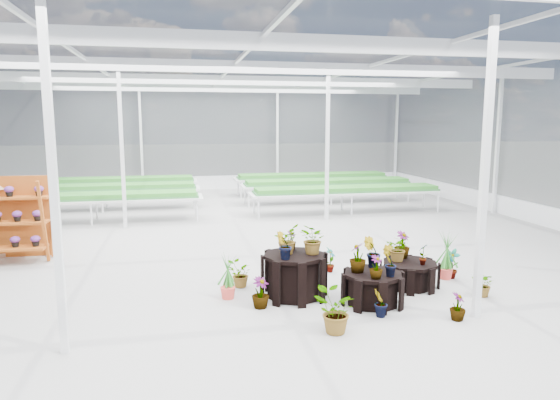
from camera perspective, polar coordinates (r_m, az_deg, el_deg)
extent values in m
plane|color=gray|center=(11.13, -3.60, -6.76)|extent=(24.00, 24.00, 0.00)
cylinder|color=black|center=(8.71, 1.64, -8.62)|extent=(1.12, 1.12, 0.76)
cylinder|color=black|center=(8.55, 10.56, -9.91)|extent=(1.09, 1.09, 0.54)
cylinder|color=black|center=(9.56, 14.58, -8.22)|extent=(1.36, 1.36, 0.47)
imported|color=#2C7527|center=(8.58, 0.72, -4.53)|extent=(0.54, 0.57, 0.50)
imported|color=#2C7527|center=(8.55, 3.87, -4.51)|extent=(0.55, 0.58, 0.52)
imported|color=#2C7527|center=(8.86, 1.28, -4.62)|extent=(0.26, 0.26, 0.34)
imported|color=#2C7527|center=(8.20, 0.44, -5.22)|extent=(0.31, 0.28, 0.48)
imported|color=#2C7527|center=(8.40, 8.87, -6.48)|extent=(0.39, 0.39, 0.51)
imported|color=#2C7527|center=(8.26, 12.46, -7.19)|extent=(0.29, 0.29, 0.41)
imported|color=#2C7527|center=(8.70, 10.45, -5.88)|extent=(0.33, 0.28, 0.54)
imported|color=#2C7527|center=(8.13, 10.94, -7.56)|extent=(0.29, 0.29, 0.37)
imported|color=#2C7527|center=(9.44, 13.43, -5.44)|extent=(0.56, 0.56, 0.47)
imported|color=#2C7527|center=(9.34, 16.04, -5.93)|extent=(0.25, 0.24, 0.40)
imported|color=#2C7527|center=(9.68, 13.79, -4.98)|extent=(0.39, 0.39, 0.51)
imported|color=#2C7527|center=(8.25, -2.26, -10.54)|extent=(0.40, 0.40, 0.51)
imported|color=#2C7527|center=(9.25, -4.65, -8.46)|extent=(0.51, 0.46, 0.49)
imported|color=#2C7527|center=(7.33, 6.17, -12.58)|extent=(0.70, 0.65, 0.65)
imported|color=#2C7527|center=(8.02, 11.42, -11.48)|extent=(0.32, 0.33, 0.46)
imported|color=#2C7527|center=(8.24, 19.65, -11.41)|extent=(0.34, 0.34, 0.43)
imported|color=#2C7527|center=(9.45, 22.30, -8.93)|extent=(0.50, 0.51, 0.43)
imported|color=#2C7527|center=(10.27, 19.06, -6.89)|extent=(0.33, 0.37, 0.58)
imported|color=#2C7527|center=(10.26, 12.52, -6.65)|extent=(0.39, 0.36, 0.58)
imported|color=#2C7527|center=(10.16, 5.77, -6.79)|extent=(0.31, 0.33, 0.52)
imported|color=#2C7527|center=(9.61, 1.17, -7.36)|extent=(0.42, 0.42, 0.62)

